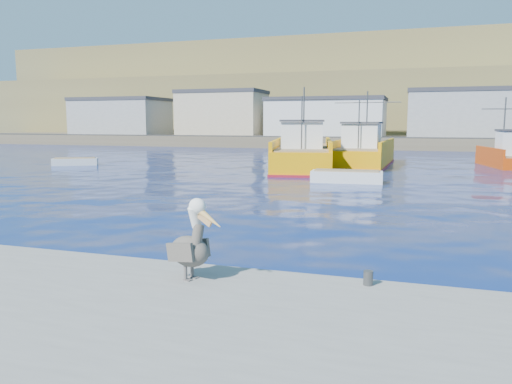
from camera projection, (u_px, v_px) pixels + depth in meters
ground at (273, 255)px, 14.46m from camera, size 260.00×260.00×0.00m
dock_bollards at (257, 268)px, 10.99m from camera, size 36.20×0.20×0.30m
far_shore at (401, 100)px, 116.21m from camera, size 200.00×81.00×24.00m
trawler_yellow_a at (303, 155)px, 40.77m from camera, size 7.00×14.21×6.81m
trawler_yellow_b at (364, 153)px, 44.03m from camera, size 5.88×12.55×6.66m
boat_orange at (506, 155)px, 42.81m from camera, size 4.08×7.79×5.96m
skiff_left at (75, 162)px, 44.55m from camera, size 3.98×3.07×0.83m
skiff_mid at (347, 178)px, 31.86m from camera, size 4.57×1.84×0.97m
pelican at (191, 245)px, 10.55m from camera, size 1.42×0.83×1.77m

